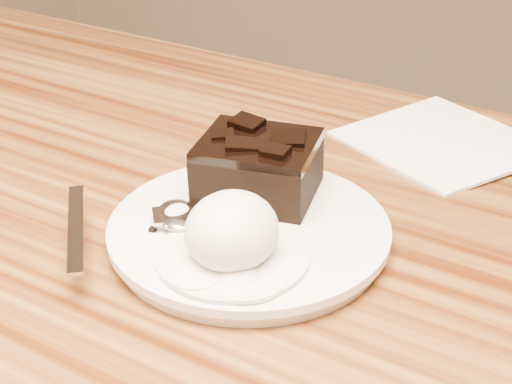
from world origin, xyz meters
The scene contains 9 objects.
plate centered at (0.06, 0.05, 0.76)m, with size 0.21×0.21×0.02m, color silver.
brownie centered at (0.04, 0.10, 0.79)m, with size 0.09×0.08×0.04m, color black.
ice_cream_scoop centered at (0.07, 0.01, 0.79)m, with size 0.06×0.07×0.05m, color white.
melt_puddle centered at (0.07, 0.01, 0.77)m, with size 0.11×0.11×0.00m, color white.
spoon centered at (0.01, 0.03, 0.77)m, with size 0.03×0.18×0.01m, color silver, non-canonical shape.
napkin centered at (0.12, 0.30, 0.75)m, with size 0.15×0.15×0.01m, color white.
crumb_a centered at (0.05, 0.03, 0.77)m, with size 0.01×0.01×0.00m, color black.
crumb_b centered at (0.00, 0.01, 0.77)m, with size 0.01×0.01×0.00m, color black.
crumb_c centered at (0.01, 0.05, 0.77)m, with size 0.01×0.00×0.00m, color black.
Camera 1 is at (0.32, -0.37, 1.08)m, focal length 55.92 mm.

